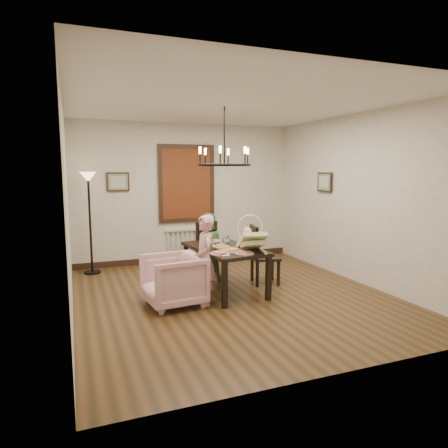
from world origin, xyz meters
TOP-DOWN VIEW (x-y plane):
  - room_shell at (0.00, 0.37)m, footprint 4.51×5.00m
  - dining_table at (-0.03, 0.26)m, footprint 1.01×1.58m
  - chair_far at (0.09, 1.19)m, footprint 0.49×0.49m
  - chair_right at (0.75, 0.42)m, footprint 0.51×0.51m
  - armchair at (-0.93, -0.09)m, footprint 0.87×0.85m
  - elderly_woman at (-0.50, -0.20)m, footprint 0.29×0.41m
  - seated_man at (-0.07, 0.97)m, footprint 0.54×0.47m
  - baby_bouncer at (0.21, -0.21)m, footprint 0.51×0.64m
  - salad_bowl at (-0.16, 0.09)m, footprint 0.29×0.29m
  - pizza_platter at (-0.09, -0.06)m, footprint 0.32×0.32m
  - drinking_glass at (-0.02, 0.29)m, footprint 0.07×0.07m
  - window_blinds at (0.00, 2.46)m, footprint 1.00×0.03m
  - radiator at (0.00, 2.48)m, footprint 0.92×0.12m
  - picture_back at (-1.35, 2.47)m, footprint 0.42×0.03m
  - picture_right at (2.21, 0.90)m, footprint 0.03×0.42m
  - floor_lamp at (-1.90, 2.15)m, footprint 0.30×0.30m
  - chandelier at (-0.03, 0.26)m, footprint 0.80×0.80m

SIDE VIEW (x-z plane):
  - radiator at x=0.00m, z-range 0.04..0.66m
  - armchair at x=-0.93m, z-range 0.00..0.71m
  - seated_man at x=-0.07m, z-range 0.00..0.95m
  - chair_far at x=0.09m, z-range 0.00..0.96m
  - chair_right at x=0.75m, z-range 0.00..0.99m
  - elderly_woman at x=-0.50m, z-range 0.00..1.05m
  - dining_table at x=-0.03m, z-range 0.26..0.96m
  - pizza_platter at x=-0.09m, z-range 0.70..0.74m
  - salad_bowl at x=-0.16m, z-range 0.70..0.77m
  - drinking_glass at x=-0.02m, z-range 0.70..0.84m
  - baby_bouncer at x=0.21m, z-range 0.70..1.07m
  - floor_lamp at x=-1.90m, z-range 0.00..1.80m
  - room_shell at x=0.00m, z-range -0.01..2.80m
  - window_blinds at x=0.00m, z-range 0.90..2.30m
  - picture_back at x=-1.35m, z-range 1.47..1.83m
  - picture_right at x=2.21m, z-range 1.47..1.83m
  - chandelier at x=-0.03m, z-range 1.93..1.97m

